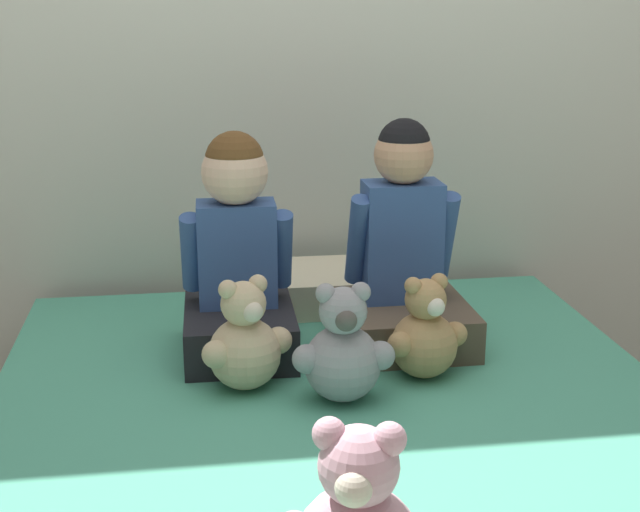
% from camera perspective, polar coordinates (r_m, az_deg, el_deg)
% --- Properties ---
extents(wall_behind_bed, '(8.00, 0.06, 2.50)m').
position_cam_1_polar(wall_behind_bed, '(2.90, -2.03, 15.12)').
color(wall_behind_bed, beige).
rests_on(wall_behind_bed, ground_plane).
extents(bed, '(1.68, 1.93, 0.38)m').
position_cam_1_polar(bed, '(2.18, 1.42, -14.76)').
color(bed, '#473828').
rests_on(bed, ground_plane).
extents(child_on_left, '(0.30, 0.36, 0.60)m').
position_cam_1_polar(child_on_left, '(2.38, -5.31, -0.35)').
color(child_on_left, black).
rests_on(child_on_left, bed).
extents(child_on_right, '(0.35, 0.35, 0.62)m').
position_cam_1_polar(child_on_right, '(2.45, 5.33, -0.25)').
color(child_on_right, brown).
rests_on(child_on_right, bed).
extents(teddy_bear_held_by_left_child, '(0.22, 0.18, 0.29)m').
position_cam_1_polar(teddy_bear_held_by_left_child, '(2.19, -4.84, -5.52)').
color(teddy_bear_held_by_left_child, '#D1B78E').
rests_on(teddy_bear_held_by_left_child, bed).
extents(teddy_bear_held_by_right_child, '(0.22, 0.17, 0.27)m').
position_cam_1_polar(teddy_bear_held_by_right_child, '(2.26, 6.73, -5.02)').
color(teddy_bear_held_by_right_child, tan).
rests_on(teddy_bear_held_by_right_child, bed).
extents(teddy_bear_between_children, '(0.25, 0.18, 0.29)m').
position_cam_1_polar(teddy_bear_between_children, '(2.12, 1.47, -6.14)').
color(teddy_bear_between_children, '#939399').
rests_on(teddy_bear_between_children, bed).
extents(pillow_at_headboard, '(0.54, 0.32, 0.11)m').
position_cam_1_polar(pillow_at_headboard, '(2.77, -1.23, -2.06)').
color(pillow_at_headboard, beige).
rests_on(pillow_at_headboard, bed).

